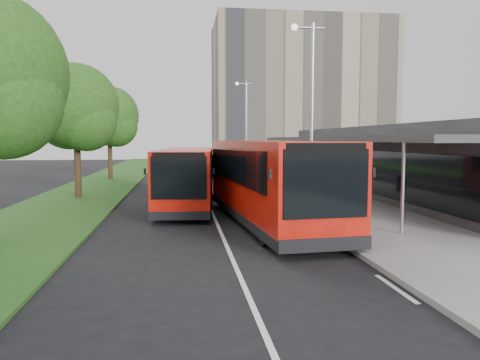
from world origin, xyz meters
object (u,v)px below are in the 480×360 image
object	(u,v)px
tree_mid	(76,112)
lamp_post_far	(245,122)
tree_far	(109,120)
bus_second	(188,177)
litter_bin	(290,184)
bollard	(262,174)
bus_main	(269,182)
car_near	(203,162)
car_far	(180,160)
lamp_post_near	(310,105)

from	to	relation	value
tree_mid	lamp_post_far	xyz separation A→B (m)	(11.13, 12.95, -0.06)
tree_mid	tree_far	distance (m)	12.00
bus_second	litter_bin	bearing A→B (deg)	39.02
litter_bin	bollard	xyz separation A→B (m)	(-0.19, 8.36, -0.01)
tree_mid	tree_far	size ratio (longest dim) A/B	0.99
lamp_post_far	litter_bin	size ratio (longest dim) A/B	8.35
tree_far	lamp_post_far	distance (m)	11.17
lamp_post_far	bus_main	distance (m)	22.16
tree_mid	bollard	world-z (taller)	tree_mid
tree_mid	bus_second	distance (m)	7.89
lamp_post_far	bollard	world-z (taller)	lamp_post_far
tree_mid	bus_main	bearing A→B (deg)	-44.57
lamp_post_far	car_near	bearing A→B (deg)	100.03
litter_bin	car_far	size ratio (longest dim) A/B	0.25
litter_bin	bollard	bearing A→B (deg)	91.32
car_far	litter_bin	bearing A→B (deg)	-68.12
bollard	lamp_post_near	bearing A→B (deg)	-92.55
tree_mid	litter_bin	size ratio (longest dim) A/B	7.72
bus_main	bus_second	size ratio (longest dim) A/B	1.14
lamp_post_near	car_near	bearing A→B (deg)	94.54
litter_bin	bus_main	bearing A→B (deg)	-108.19
lamp_post_near	lamp_post_far	size ratio (longest dim) A/B	1.00
bus_second	litter_bin	distance (m)	7.36
tree_mid	bus_second	world-z (taller)	tree_mid
lamp_post_far	bus_second	bearing A→B (deg)	-106.99
tree_far	bus_second	distance (m)	17.35
tree_far	lamp_post_near	xyz separation A→B (m)	(11.13, -19.05, -0.12)
litter_bin	car_near	distance (m)	29.29
tree_mid	litter_bin	distance (m)	12.71
tree_far	car_near	size ratio (longest dim) A/B	2.10
lamp_post_far	bollard	distance (m)	6.05
car_near	bus_main	bearing A→B (deg)	-98.75
bus_main	car_far	world-z (taller)	bus_main
tree_far	bus_second	size ratio (longest dim) A/B	0.74
car_far	tree_mid	bearing A→B (deg)	-87.53
bus_second	car_far	world-z (taller)	bus_second
lamp_post_near	bollard	bearing A→B (deg)	87.45
bus_second	litter_bin	xyz separation A→B (m)	(6.04, 4.12, -0.81)
tree_far	bus_main	world-z (taller)	tree_far
tree_far	bus_second	xyz separation A→B (m)	(5.97, -15.93, -3.40)
bollard	car_far	xyz separation A→B (m)	(-6.24, 26.68, -0.00)
lamp_post_far	bus_main	size ratio (longest dim) A/B	0.69
car_far	bus_main	bearing A→B (deg)	-74.05
litter_bin	car_near	world-z (taller)	car_near
litter_bin	lamp_post_near	bearing A→B (deg)	-96.99
lamp_post_near	bus_second	distance (m)	6.86
lamp_post_near	car_near	world-z (taller)	lamp_post_near
tree_mid	car_far	distance (m)	35.91
lamp_post_near	lamp_post_far	xyz separation A→B (m)	(0.00, 20.00, 0.00)
tree_mid	bus_second	bearing A→B (deg)	-33.36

